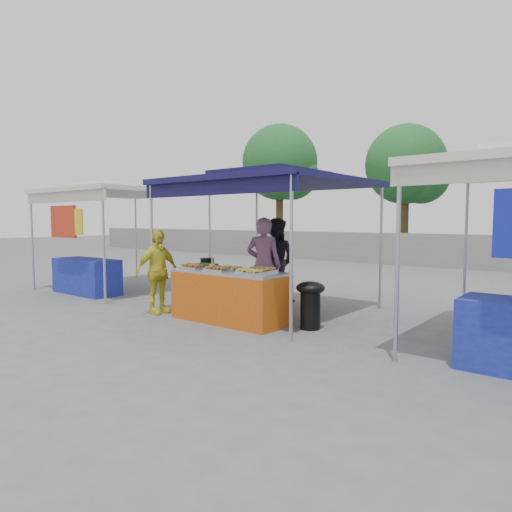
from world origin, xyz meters
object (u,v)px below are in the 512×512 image
Objects in this scene: wok_burner at (310,301)px; cooking_pot at (207,262)px; vendor_table at (230,296)px; helper_man at (275,261)px; customer_person at (157,272)px; vendor_woman at (264,265)px.

cooking_pot is at bearing 166.75° from wok_burner.
vendor_table is 8.13× the size of cooking_pot.
helper_man is 2.40m from customer_person.
wok_burner is at bearing 15.85° from vendor_table.
cooking_pot is at bearing 158.20° from vendor_table.
wok_burner is 0.49× the size of customer_person.
wok_burner is at bearing 0.92° from cooking_pot.
cooking_pot is 0.16× the size of customer_person.
helper_man is at bearing -23.01° from customer_person.
vendor_woman reaches higher than wok_burner.
vendor_table is at bearing -21.80° from cooking_pot.
vendor_table is 1.93m from helper_man.
vendor_table is at bearing 89.97° from helper_man.
wok_burner is 2.31m from helper_man.
customer_person is (-1.06, -2.16, -0.10)m from helper_man.
cooking_pot reaches higher than vendor_table.
vendor_woman is 1.01× the size of helper_man.
customer_person is (-1.48, -1.22, -0.11)m from vendor_woman.
vendor_table is 1.53m from customer_person.
vendor_woman reaches higher than vendor_table.
helper_man is at bearing 73.20° from cooking_pot.
vendor_woman is 1.03m from helper_man.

